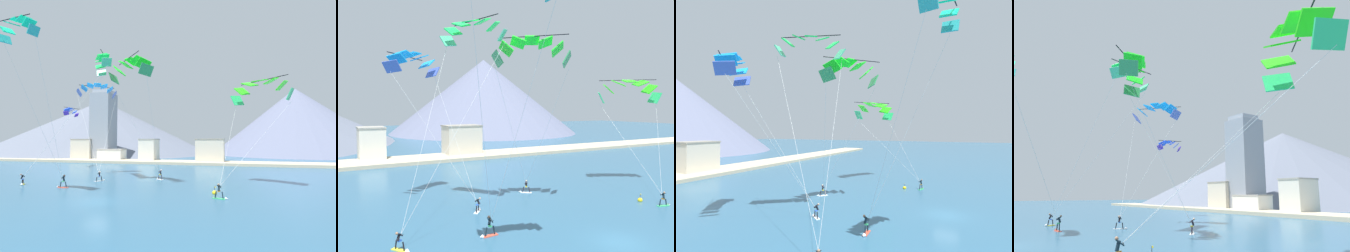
% 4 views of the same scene
% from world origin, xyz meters
% --- Properties ---
extents(ground_plane, '(400.00, 400.00, 0.00)m').
position_xyz_m(ground_plane, '(0.00, 0.00, 0.00)').
color(ground_plane, '#2D5B7A').
extents(kitesurfer_near_trail, '(1.76, 0.63, 1.82)m').
position_xyz_m(kitesurfer_near_trail, '(-9.01, 6.36, 0.57)').
color(kitesurfer_near_trail, '#E54C33').
rests_on(kitesurfer_near_trail, ground).
extents(kitesurfer_mid_center, '(1.78, 0.82, 1.76)m').
position_xyz_m(kitesurfer_mid_center, '(12.38, 4.58, 0.52)').
color(kitesurfer_mid_center, '#33B266').
rests_on(kitesurfer_mid_center, ground).
extents(kitesurfer_far_left, '(1.41, 1.60, 1.65)m').
position_xyz_m(kitesurfer_far_left, '(-6.92, 13.04, 0.46)').
color(kitesurfer_far_left, white).
rests_on(kitesurfer_far_left, ground).
extents(kitesurfer_far_right, '(1.61, 1.39, 1.72)m').
position_xyz_m(kitesurfer_far_right, '(1.61, 17.24, 0.50)').
color(kitesurfer_far_right, white).
rests_on(kitesurfer_far_right, ground).
extents(parafoil_kite_near_lead, '(11.85, 9.94, 19.23)m').
position_xyz_m(parafoil_kite_near_lead, '(-7.28, 13.52, 19.32)').
color(parafoil_kite_near_lead, '#4DCA92').
extents(parafoil_kite_near_trail, '(6.11, 7.96, 19.21)m').
position_xyz_m(parafoil_kite_near_trail, '(-10.35, -0.51, 19.54)').
color(parafoil_kite_near_trail, teal).
extents(parafoil_kite_mid_center, '(9.63, 12.83, 13.96)m').
position_xyz_m(parafoil_kite_mid_center, '(17.58, 14.35, 13.88)').
color(parafoil_kite_mid_center, '#2CC96F').
extents(parafoil_kite_far_left, '(8.41, 10.53, 16.28)m').
position_xyz_m(parafoil_kite_far_left, '(-11.95, 20.29, 16.46)').
color(parafoil_kite_far_left, '#465CBC').
extents(parafoil_kite_far_right, '(8.30, 8.79, 17.54)m').
position_xyz_m(parafoil_kite_far_right, '(-1.20, 11.42, 17.48)').
color(parafoil_kite_far_right, '#319250').
extents(race_marker_buoy, '(0.56, 0.56, 1.02)m').
position_xyz_m(race_marker_buoy, '(11.47, 7.15, 0.16)').
color(race_marker_buoy, yellow).
rests_on(race_marker_buoy, ground).
extents(shore_building_harbour_front, '(8.34, 5.69, 7.20)m').
position_xyz_m(shore_building_harbour_front, '(6.56, 52.27, 3.61)').
color(shore_building_harbour_front, beige).
rests_on(shore_building_harbour_front, ground).
extents(mountain_peak_central_summit, '(83.13, 83.13, 33.16)m').
position_xyz_m(mountain_peak_central_summit, '(42.96, 117.95, 16.58)').
color(mountain_peak_central_summit, slate).
rests_on(mountain_peak_central_summit, ground).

